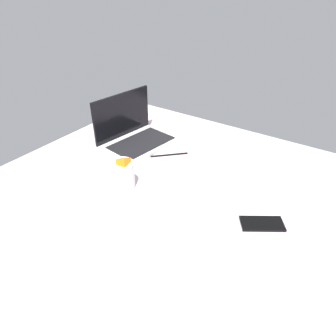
# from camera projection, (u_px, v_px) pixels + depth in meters

# --- Properties ---
(bed_mattress) EXTENTS (1.80, 1.40, 0.18)m
(bed_mattress) POSITION_uv_depth(u_px,v_px,m) (132.00, 248.00, 1.03)
(bed_mattress) COLOR silver
(bed_mattress) RESTS_ON ground
(laptop) EXTENTS (0.36, 0.28, 0.23)m
(laptop) POSITION_uv_depth(u_px,v_px,m) (134.00, 135.00, 1.44)
(laptop) COLOR silver
(laptop) RESTS_ON bed_mattress
(snack_cup) EXTENTS (0.10, 0.09, 0.14)m
(snack_cup) POSITION_uv_depth(u_px,v_px,m) (123.00, 174.00, 1.14)
(snack_cup) COLOR silver
(snack_cup) RESTS_ON bed_mattress
(cell_phone) EXTENTS (0.13, 0.15, 0.01)m
(cell_phone) POSITION_uv_depth(u_px,v_px,m) (262.00, 224.00, 1.00)
(cell_phone) COLOR black
(cell_phone) RESTS_ON bed_mattress
(charger_cable) EXTENTS (0.12, 0.12, 0.01)m
(charger_cable) POSITION_uv_depth(u_px,v_px,m) (169.00, 155.00, 1.37)
(charger_cable) COLOR black
(charger_cable) RESTS_ON bed_mattress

